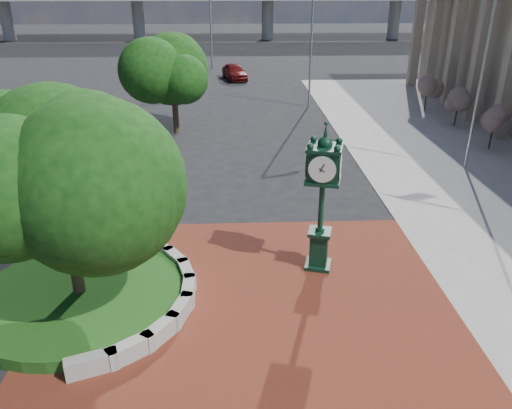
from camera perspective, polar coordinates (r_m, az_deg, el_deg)
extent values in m
plane|color=black|center=(15.37, -0.84, -10.61)|extent=(200.00, 200.00, 0.00)
cube|color=maroon|center=(14.55, -0.72, -12.80)|extent=(12.00, 12.00, 0.04)
cube|color=#9E9B93|center=(13.33, -18.26, -16.99)|extent=(1.29, 0.76, 0.54)
cube|color=#9E9B93|center=(13.47, -14.13, -15.88)|extent=(1.20, 1.04, 0.54)
cube|color=#9E9B93|center=(13.89, -10.78, -14.10)|extent=(1.00, 1.22, 0.54)
cube|color=#9E9B93|center=(14.52, -8.61, -11.99)|extent=(0.71, 1.30, 0.54)
cube|color=#9E9B93|center=(15.28, -7.71, -9.85)|extent=(0.35, 1.25, 0.54)
cube|color=#9E9B93|center=(16.10, -7.96, -7.93)|extent=(0.71, 1.30, 0.54)
cube|color=#9E9B93|center=(16.89, -9.17, -6.35)|extent=(1.00, 1.22, 0.54)
cube|color=#9E9B93|center=(17.58, -11.12, -5.18)|extent=(1.20, 1.04, 0.54)
cube|color=#9E9B93|center=(18.14, -13.60, -4.46)|extent=(1.29, 0.76, 0.54)
cylinder|color=#154914|center=(15.95, -19.38, -9.87)|extent=(6.10, 6.10, 0.40)
cylinder|color=#9E9B93|center=(89.76, -26.61, 18.33)|extent=(1.80, 1.80, 6.00)
cylinder|color=#9E9B93|center=(84.08, -13.30, 19.87)|extent=(1.80, 1.80, 6.00)
cylinder|color=#9E9B93|center=(82.95, 1.33, 20.41)|extent=(1.80, 1.80, 6.00)
cylinder|color=#9E9B93|center=(86.57, 15.51, 19.77)|extent=(1.80, 1.80, 6.00)
cylinder|color=#38281C|center=(15.49, -19.83, -7.15)|extent=(0.36, 0.36, 2.17)
sphere|color=#0F370F|center=(14.36, -21.32, 1.91)|extent=(5.20, 5.20, 5.20)
cylinder|color=#38281C|center=(31.79, -9.15, 9.81)|extent=(0.36, 0.36, 1.92)
sphere|color=#0F370F|center=(31.30, -9.44, 13.86)|extent=(4.40, 4.40, 4.40)
cube|color=black|center=(16.93, 7.08, -6.87)|extent=(1.01, 1.01, 0.17)
cube|color=black|center=(16.60, 7.20, -4.98)|extent=(0.70, 0.70, 1.14)
cube|color=black|center=(16.32, 7.30, -3.15)|extent=(0.89, 0.89, 0.12)
cylinder|color=black|center=(15.91, 7.48, -0.14)|extent=(0.18, 0.18, 1.76)
cube|color=black|center=(15.38, 7.77, 4.62)|extent=(1.14, 1.14, 0.93)
cylinder|color=white|center=(14.93, 7.58, 4.01)|extent=(0.81, 0.28, 0.83)
cylinder|color=white|center=(15.84, 7.94, 5.20)|extent=(0.81, 0.28, 0.83)
cylinder|color=white|center=(15.43, 5.97, 4.77)|extent=(0.28, 0.81, 0.83)
cylinder|color=white|center=(15.35, 9.57, 4.46)|extent=(0.28, 0.81, 0.83)
sphere|color=black|center=(15.18, 7.90, 6.89)|extent=(0.45, 0.45, 0.45)
cone|color=black|center=(15.08, 7.98, 8.13)|extent=(0.19, 0.19, 0.52)
imported|color=#5C0D0D|center=(48.98, -2.48, 14.93)|extent=(2.74, 4.67, 1.49)
cylinder|color=silver|center=(26.52, 24.54, 14.21)|extent=(0.12, 0.12, 10.15)
cylinder|color=slate|center=(37.90, 6.33, 17.54)|extent=(0.16, 0.16, 8.72)
cylinder|color=slate|center=(55.25, -5.22, 20.47)|extent=(0.18, 0.18, 10.18)
cylinder|color=#38281C|center=(31.13, 25.23, 6.78)|extent=(0.10, 0.10, 1.20)
sphere|color=#B55A8C|center=(30.88, 25.56, 8.54)|extent=(1.20, 1.20, 1.20)
cylinder|color=#38281C|center=(35.40, 21.85, 9.27)|extent=(0.10, 0.10, 1.20)
sphere|color=#B55A8C|center=(35.18, 22.11, 10.84)|extent=(1.20, 1.20, 1.20)
cylinder|color=#38281C|center=(38.81, 18.78, 10.94)|extent=(0.10, 0.10, 1.20)
sphere|color=#B55A8C|center=(38.61, 18.98, 12.37)|extent=(1.20, 1.20, 1.20)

